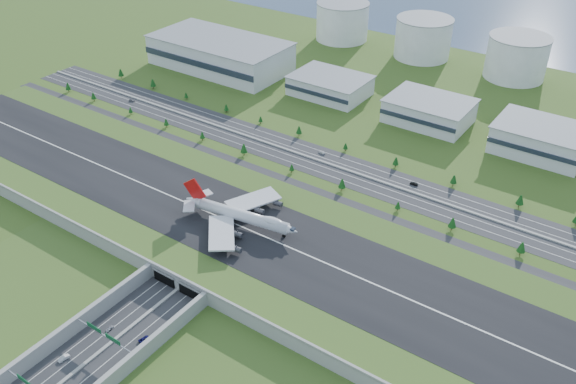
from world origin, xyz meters
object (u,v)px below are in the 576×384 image
Objects in this scene: car_7 at (322,152)px; car_1 at (64,358)px; car_0 at (110,328)px; car_2 at (144,339)px; car_5 at (414,184)px; car_4 at (132,100)px; fuel_tank_a at (342,21)px; boeing_747 at (240,215)px.

car_1 is at bearing 12.75° from car_7.
car_1 is (-2.63, -23.04, 0.14)m from car_0.
car_5 is at bearing -92.53° from car_2.
car_1 reaches higher than car_2.
car_0 is at bearing 13.67° from car_7.
car_1 is 223.18m from car_5.
car_5 is at bearing 70.62° from car_0.
car_4 is (-174.38, 176.69, 0.13)m from car_0.
fuel_tank_a reaches higher than car_7.
car_1 is 214.99m from car_7.
car_0 is at bearing -74.10° from fuel_tank_a.
car_1 is 1.01× the size of car_5.
fuel_tank_a reaches higher than car_2.
car_4 reaches higher than car_7.
car_0 is 248.25m from car_4.
boeing_747 is 16.80× the size of car_0.
car_4 is 168.07m from car_7.
car_0 is 192.04m from car_7.
car_5 is 68.05m from car_7.
car_2 is (20.17, 27.44, -0.13)m from car_1.
car_7 is (-68.04, 1.05, -0.06)m from car_5.
car_7 is at bearing -62.66° from fuel_tank_a.
car_2 is 189.11m from car_7.
car_1 is (-7.99, -111.92, -13.15)m from boeing_747.
car_2 is 257.90m from car_4.
car_4 is (-171.74, 199.72, -0.02)m from car_1.
car_2 is (12.18, -84.49, -13.28)m from boeing_747.
car_5 is (55.69, 101.97, -13.16)m from boeing_747.
car_0 is at bearing 93.00° from car_1.
car_5 is (174.18, -206.31, -16.54)m from fuel_tank_a.
fuel_tank_a is 12.07× the size of car_0.
car_7 is at bearing -91.28° from car_4.
car_4 is (-61.24, -220.48, -16.55)m from fuel_tank_a.
car_4 is 235.85m from car_5.
boeing_747 reaches higher than car_5.
car_1 is at bearing -145.79° from car_4.
boeing_747 reaches higher than car_1.
fuel_tank_a is 9.69× the size of car_2.
car_1 is at bearing -17.23° from car_5.
car_5 is at bearing 82.95° from car_1.
fuel_tank_a is 9.80× the size of car_5.
fuel_tank_a is 10.22× the size of car_4.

